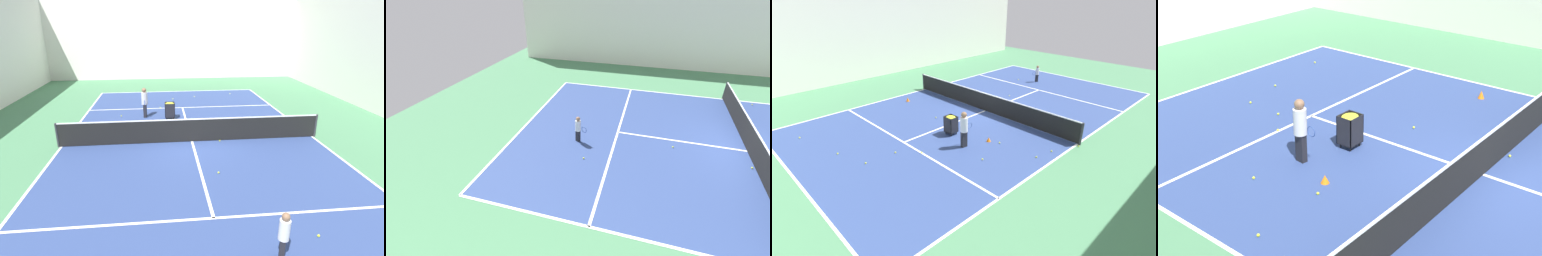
# 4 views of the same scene
# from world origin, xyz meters

# --- Properties ---
(ground_plane) EXTENTS (35.44, 35.44, 0.00)m
(ground_plane) POSITION_xyz_m (0.00, 0.00, 0.00)
(ground_plane) COLOR #477F56
(court_playing_area) EXTENTS (11.49, 20.54, 0.00)m
(court_playing_area) POSITION_xyz_m (0.00, 0.00, 0.00)
(court_playing_area) COLOR navy
(court_playing_area) RESTS_ON ground
(line_baseline_far) EXTENTS (11.49, 0.10, 0.00)m
(line_baseline_far) POSITION_xyz_m (0.00, 10.27, 0.01)
(line_baseline_far) COLOR white
(line_baseline_far) RESTS_ON ground
(line_sideline_left) EXTENTS (0.10, 20.54, 0.00)m
(line_sideline_left) POSITION_xyz_m (-5.74, 0.00, 0.01)
(line_sideline_left) COLOR white
(line_sideline_left) RESTS_ON ground
(line_sideline_right) EXTENTS (0.10, 20.54, 0.00)m
(line_sideline_right) POSITION_xyz_m (5.74, 0.00, 0.01)
(line_sideline_right) COLOR white
(line_sideline_right) RESTS_ON ground
(line_service_near) EXTENTS (11.49, 0.10, 0.00)m
(line_service_near) POSITION_xyz_m (0.00, -5.65, 0.01)
(line_service_near) COLOR white
(line_service_near) RESTS_ON ground
(line_service_far) EXTENTS (11.49, 0.10, 0.00)m
(line_service_far) POSITION_xyz_m (0.00, 5.65, 0.01)
(line_service_far) COLOR white
(line_service_far) RESTS_ON ground
(line_centre_service) EXTENTS (0.10, 11.30, 0.00)m
(line_centre_service) POSITION_xyz_m (0.00, 0.00, 0.01)
(line_centre_service) COLOR white
(line_centre_service) RESTS_ON ground
(hall_enclosure_far) EXTENTS (22.39, 0.15, 6.93)m
(hall_enclosure_far) POSITION_xyz_m (0.00, 15.80, 3.46)
(hall_enclosure_far) COLOR silver
(hall_enclosure_far) RESTS_ON ground
(tennis_net) EXTENTS (11.79, 0.10, 1.10)m
(tennis_net) POSITION_xyz_m (0.00, 0.00, 0.57)
(tennis_net) COLOR #2D2D33
(tennis_net) RESTS_ON ground
(player_near_baseline) EXTENTS (0.33, 0.60, 1.25)m
(player_near_baseline) POSITION_xyz_m (1.29, -7.29, 0.72)
(player_near_baseline) COLOR black
(player_near_baseline) RESTS_ON ground
(coach_at_net) EXTENTS (0.37, 0.68, 1.69)m
(coach_at_net) POSITION_xyz_m (-2.25, 3.91, 0.97)
(coach_at_net) COLOR black
(coach_at_net) RESTS_ON ground
(ball_cart) EXTENTS (0.54, 0.49, 0.95)m
(ball_cart) POSITION_xyz_m (-0.87, 3.45, 0.66)
(ball_cart) COLOR black
(ball_cart) RESTS_ON ground
(training_cone_0) EXTENTS (0.21, 0.21, 0.21)m
(training_cone_0) POSITION_xyz_m (-2.70, 2.74, 0.11)
(training_cone_0) COLOR orange
(training_cone_0) RESTS_ON ground
(training_cone_1) EXTENTS (0.21, 0.21, 0.26)m
(training_cone_1) POSITION_xyz_m (4.52, 2.29, 0.13)
(training_cone_1) COLOR orange
(training_cone_1) RESTS_ON ground
(tennis_ball_0) EXTENTS (0.07, 0.07, 0.07)m
(tennis_ball_0) POSITION_xyz_m (-3.63, 4.18, 0.04)
(tennis_ball_0) COLOR yellow
(tennis_ball_0) RESTS_ON ground
(tennis_ball_1) EXTENTS (0.07, 0.07, 0.07)m
(tennis_ball_1) POSITION_xyz_m (-5.10, 2.41, 0.04)
(tennis_ball_1) COLOR yellow
(tennis_ball_1) RESTS_ON ground
(tennis_ball_2) EXTENTS (0.07, 0.07, 0.07)m
(tennis_ball_2) POSITION_xyz_m (-0.50, 7.82, 0.04)
(tennis_ball_2) COLOR yellow
(tennis_ball_2) RESTS_ON ground
(tennis_ball_3) EXTENTS (0.07, 0.07, 0.07)m
(tennis_ball_3) POSITION_xyz_m (2.53, -6.69, 0.04)
(tennis_ball_3) COLOR yellow
(tennis_ball_3) RESTS_ON ground
(tennis_ball_4) EXTENTS (0.07, 0.07, 0.07)m
(tennis_ball_4) POSITION_xyz_m (-5.90, 0.22, 0.04)
(tennis_ball_4) COLOR yellow
(tennis_ball_4) RESTS_ON ground
(tennis_ball_5) EXTENTS (0.07, 0.07, 0.07)m
(tennis_ball_5) POSITION_xyz_m (1.07, 8.32, 0.04)
(tennis_ball_5) COLOR yellow
(tennis_ball_5) RESTS_ON ground
(tennis_ball_6) EXTENTS (0.07, 0.07, 0.07)m
(tennis_ball_6) POSITION_xyz_m (1.26, -0.13, 0.04)
(tennis_ball_6) COLOR yellow
(tennis_ball_6) RESTS_ON ground
(tennis_ball_7) EXTENTS (0.07, 0.07, 0.07)m
(tennis_ball_7) POSITION_xyz_m (-1.39, 5.66, 0.04)
(tennis_ball_7) COLOR yellow
(tennis_ball_7) RESTS_ON ground
(tennis_ball_8) EXTENTS (0.07, 0.07, 0.07)m
(tennis_ball_8) POSITION_xyz_m (-5.28, 1.50, 0.04)
(tennis_ball_8) COLOR yellow
(tennis_ball_8) RESTS_ON ground
(tennis_ball_9) EXTENTS (0.07, 0.07, 0.07)m
(tennis_ball_9) POSITION_xyz_m (3.83, 8.98, 0.04)
(tennis_ball_9) COLOR yellow
(tennis_ball_9) RESTS_ON ground
(tennis_ball_10) EXTENTS (0.07, 0.07, 0.07)m
(tennis_ball_10) POSITION_xyz_m (-0.59, 6.47, 0.04)
(tennis_ball_10) COLOR yellow
(tennis_ball_10) RESTS_ON ground
(tennis_ball_11) EXTENTS (0.07, 0.07, 0.07)m
(tennis_ball_11) POSITION_xyz_m (1.18, 2.74, 0.04)
(tennis_ball_11) COLOR yellow
(tennis_ball_11) RESTS_ON ground
(tennis_ball_12) EXTENTS (0.07, 0.07, 0.07)m
(tennis_ball_12) POSITION_xyz_m (0.63, -3.11, 0.04)
(tennis_ball_12) COLOR yellow
(tennis_ball_12) RESTS_ON ground
(tennis_ball_13) EXTENTS (0.07, 0.07, 0.07)m
(tennis_ball_13) POSITION_xyz_m (-3.19, 2.52, 0.04)
(tennis_ball_13) COLOR yellow
(tennis_ball_13) RESTS_ON ground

